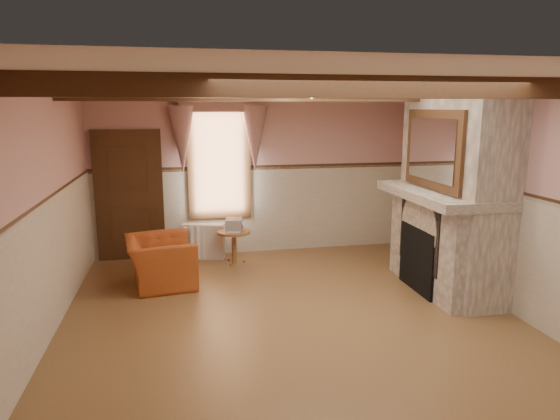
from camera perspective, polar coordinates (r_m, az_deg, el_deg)
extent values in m
cube|color=brown|center=(6.22, 1.30, -12.28)|extent=(5.50, 6.00, 0.01)
cube|color=silver|center=(5.69, 1.44, 14.45)|extent=(5.50, 6.00, 0.01)
cube|color=tan|center=(8.71, -3.02, 4.22)|extent=(5.50, 0.02, 2.80)
cube|color=tan|center=(3.05, 14.13, -10.25)|extent=(5.50, 0.02, 2.80)
cube|color=tan|center=(5.85, -25.94, -0.60)|extent=(0.02, 6.00, 2.80)
cube|color=tan|center=(6.93, 24.13, 1.31)|extent=(0.02, 6.00, 2.80)
cube|color=black|center=(7.26, 15.90, -5.41)|extent=(0.20, 0.95, 0.90)
imported|color=#994219|center=(7.42, -13.47, -5.75)|extent=(1.06, 1.17, 0.69)
cylinder|color=brown|center=(8.23, -5.26, -4.26)|extent=(0.54, 0.54, 0.55)
cube|color=#B7AD8C|center=(8.15, -5.30, -1.69)|extent=(0.31, 0.36, 0.20)
cube|color=silver|center=(8.54, -8.73, -3.57)|extent=(0.72, 0.37, 0.60)
imported|color=brown|center=(6.98, 18.88, 2.26)|extent=(0.31, 0.31, 0.08)
cube|color=black|center=(7.80, 15.44, 3.84)|extent=(0.14, 0.24, 0.20)
cylinder|color=gold|center=(7.64, 16.02, 3.96)|extent=(0.11, 0.11, 0.28)
cylinder|color=#AD1526|center=(6.71, 20.27, 2.16)|extent=(0.06, 0.06, 0.16)
cylinder|color=gold|center=(7.01, 18.77, 2.47)|extent=(0.06, 0.06, 0.12)
cube|color=gray|center=(7.25, 19.31, 2.09)|extent=(0.85, 2.00, 2.80)
cube|color=gray|center=(7.17, 18.05, 1.74)|extent=(1.05, 2.05, 0.12)
cube|color=silver|center=(7.01, 17.03, 6.62)|extent=(0.06, 1.44, 1.04)
cube|color=black|center=(8.65, -16.83, 1.34)|extent=(1.10, 0.10, 2.10)
cube|color=white|center=(8.58, -6.99, 5.72)|extent=(1.06, 0.08, 2.02)
cube|color=gray|center=(8.45, -7.04, 9.71)|extent=(1.30, 0.14, 1.40)
cube|color=black|center=(4.53, 4.91, 13.87)|extent=(5.50, 0.18, 0.20)
cube|color=black|center=(6.86, -0.86, 13.13)|extent=(5.50, 0.18, 0.20)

